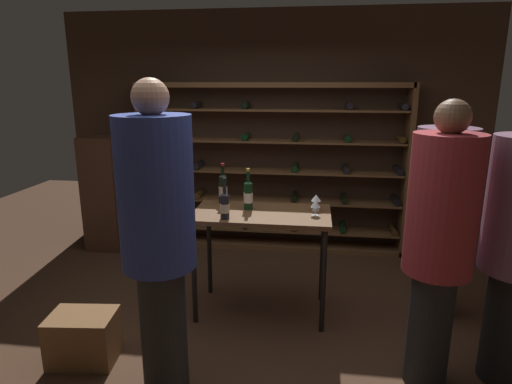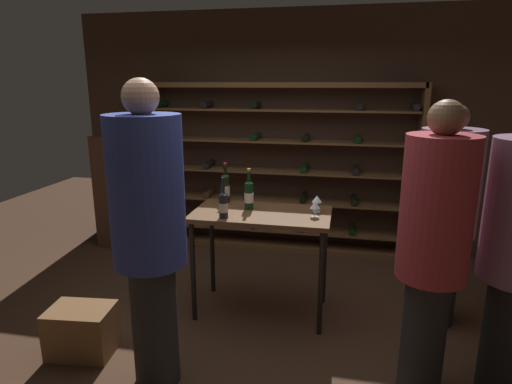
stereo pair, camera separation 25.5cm
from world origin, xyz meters
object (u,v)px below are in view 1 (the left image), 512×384
(display_cabinet, at_px, (104,194))
(wine_crate, at_px, (84,338))
(tasting_table, at_px, (261,224))
(wine_glass_stemmed_right, at_px, (316,199))
(person_host_in_suit, at_px, (439,237))
(wine_glass_stemmed_left, at_px, (315,204))
(person_bystander_dark_jacket, at_px, (441,204))
(wine_bottle_black_capsule, at_px, (225,205))
(person_guest_plum_blouse, at_px, (158,228))
(wine_bottle_green_slim, at_px, (223,188))
(wine_rack, at_px, (272,169))
(wine_bottle_gold_foil, at_px, (248,195))

(display_cabinet, bearing_deg, wine_crate, -67.86)
(tasting_table, distance_m, wine_glass_stemmed_right, 0.53)
(tasting_table, relative_size, person_host_in_suit, 0.61)
(wine_glass_stemmed_left, distance_m, wine_glass_stemmed_right, 0.16)
(person_bystander_dark_jacket, bearing_deg, wine_bottle_black_capsule, 128.94)
(person_guest_plum_blouse, distance_m, display_cabinet, 2.91)
(tasting_table, xyz_separation_m, wine_bottle_green_slim, (-0.39, 0.24, 0.25))
(person_guest_plum_blouse, relative_size, wine_glass_stemmed_left, 15.17)
(wine_glass_stemmed_left, bearing_deg, wine_bottle_black_capsule, -166.29)
(wine_rack, relative_size, wine_bottle_black_capsule, 9.50)
(wine_crate, bearing_deg, tasting_table, 36.60)
(tasting_table, bearing_deg, person_bystander_dark_jacket, 5.64)
(tasting_table, xyz_separation_m, wine_glass_stemmed_right, (0.47, 0.11, 0.22))
(person_bystander_dark_jacket, xyz_separation_m, display_cabinet, (-3.67, 1.14, -0.33))
(wine_bottle_black_capsule, xyz_separation_m, wine_glass_stemmed_right, (0.75, 0.34, -0.01))
(wine_rack, xyz_separation_m, person_guest_plum_blouse, (-0.47, -2.70, 0.13))
(wine_rack, bearing_deg, wine_bottle_gold_foil, -92.33)
(display_cabinet, bearing_deg, wine_bottle_green_slim, -31.12)
(wine_rack, relative_size, wine_bottle_gold_foil, 8.89)
(person_guest_plum_blouse, xyz_separation_m, person_host_in_suit, (1.79, 0.27, -0.07))
(wine_rack, xyz_separation_m, wine_crate, (-1.17, -2.52, -0.83))
(person_bystander_dark_jacket, height_order, person_host_in_suit, person_host_in_suit)
(tasting_table, distance_m, wine_glass_stemmed_left, 0.51)
(display_cabinet, bearing_deg, tasting_table, -31.23)
(person_host_in_suit, bearing_deg, wine_glass_stemmed_right, 145.50)
(wine_bottle_black_capsule, height_order, wine_bottle_green_slim, wine_bottle_green_slim)
(wine_bottle_black_capsule, distance_m, wine_bottle_gold_foil, 0.34)
(person_guest_plum_blouse, bearing_deg, wine_bottle_gold_foil, 21.05)
(wine_bottle_gold_foil, xyz_separation_m, wine_bottle_green_slim, (-0.26, 0.17, 0.01))
(person_bystander_dark_jacket, relative_size, wine_glass_stemmed_right, 13.09)
(wine_rack, bearing_deg, wine_glass_stemmed_right, -70.17)
(wine_crate, distance_m, wine_glass_stemmed_right, 2.18)
(person_guest_plum_blouse, bearing_deg, tasting_table, 14.11)
(person_guest_plum_blouse, relative_size, person_host_in_suit, 1.06)
(person_guest_plum_blouse, xyz_separation_m, wine_glass_stemmed_left, (1.00, 1.05, -0.10))
(person_bystander_dark_jacket, xyz_separation_m, wine_glass_stemmed_left, (-1.07, -0.19, 0.01))
(person_host_in_suit, height_order, wine_bottle_gold_foil, person_host_in_suit)
(person_host_in_suit, bearing_deg, wine_rack, 133.97)
(wine_crate, height_order, wine_bottle_black_capsule, wine_bottle_black_capsule)
(tasting_table, height_order, wine_glass_stemmed_right, wine_glass_stemmed_right)
(wine_bottle_gold_foil, height_order, wine_glass_stemmed_right, wine_bottle_gold_foil)
(tasting_table, distance_m, wine_crate, 1.67)
(tasting_table, bearing_deg, display_cabinet, 148.77)
(tasting_table, xyz_separation_m, person_bystander_dark_jacket, (1.54, 0.15, 0.19))
(wine_rack, height_order, tasting_table, wine_rack)
(person_bystander_dark_jacket, xyz_separation_m, wine_bottle_gold_foil, (-1.66, -0.08, 0.05))
(tasting_table, xyz_separation_m, wine_glass_stemmed_left, (0.47, -0.04, 0.21))
(person_host_in_suit, relative_size, wine_crate, 4.08)
(display_cabinet, relative_size, wine_bottle_black_capsule, 4.10)
(tasting_table, height_order, person_guest_plum_blouse, person_guest_plum_blouse)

